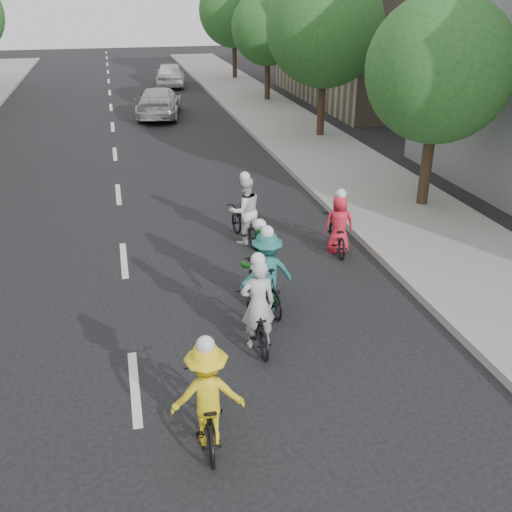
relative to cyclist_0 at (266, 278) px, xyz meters
name	(u,v)px	position (x,y,z in m)	size (l,w,h in m)	color
ground	(135,388)	(-2.76, -1.95, -0.72)	(120.00, 120.00, 0.00)	black
sidewalk_right	(352,174)	(5.24, 8.05, -0.65)	(4.00, 80.00, 0.15)	gray
curb_right	(299,178)	(3.29, 8.05, -0.63)	(0.18, 80.00, 0.18)	#999993
bldg_se	(393,26)	(13.24, 22.05, 3.28)	(10.00, 14.00, 8.00)	gray
tree_r_0	(439,70)	(6.04, 4.65, 3.24)	(4.00, 4.00, 5.97)	black
tree_r_1	(325,27)	(6.04, 13.65, 3.80)	(4.80, 4.80, 6.93)	black
tree_r_2	(268,28)	(6.04, 22.65, 3.24)	(4.00, 4.00, 5.97)	black
tree_r_3	(234,11)	(6.04, 31.65, 3.80)	(4.80, 4.80, 6.93)	black
cyclist_0	(266,278)	(0.00, 0.00, 0.00)	(1.17, 1.78, 1.86)	black
cyclist_1	(259,271)	(-0.06, 0.33, 0.00)	(0.85, 1.53, 1.88)	black
cyclist_2	(207,402)	(-1.76, -3.38, -0.07)	(1.10, 1.78, 1.78)	black
cyclist_3	(257,315)	(-0.48, -1.18, -0.12)	(0.64, 1.70, 1.88)	black
cyclist_4	(245,217)	(0.34, 3.45, -0.04)	(0.95, 1.79, 1.89)	black
cyclist_5	(338,230)	(2.44, 2.33, -0.15)	(0.81, 1.70, 1.65)	black
follow_car_lead	(159,102)	(-0.35, 19.92, 0.01)	(2.04, 5.02, 1.46)	#AFB0B4
follow_car_trail	(170,74)	(1.25, 29.70, 0.05)	(1.82, 4.53, 1.54)	white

